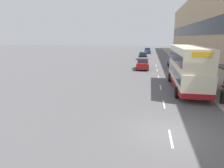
# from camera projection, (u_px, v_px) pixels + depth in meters

# --- Properties ---
(ground_plane) EXTENTS (220.00, 220.00, 0.00)m
(ground_plane) POSITION_uv_depth(u_px,v_px,m) (170.00, 133.00, 11.11)
(ground_plane) COLOR #5B595B
(pavement) EXTENTS (5.00, 93.00, 0.14)m
(pavement) POSITION_uv_depth(u_px,v_px,m) (183.00, 59.00, 46.74)
(pavement) COLOR gray
(pavement) RESTS_ON ground_plane
(terrace_facade) EXTENTS (3.10, 93.00, 15.54)m
(terrace_facade) POSITION_uv_depth(u_px,v_px,m) (205.00, 25.00, 44.24)
(terrace_facade) COLOR tan
(terrace_facade) RESTS_ON ground_plane
(lane_mark_0) EXTENTS (0.12, 2.00, 0.01)m
(lane_mark_0) POSITION_uv_depth(u_px,v_px,m) (171.00, 138.00, 10.50)
(lane_mark_0) COLOR silver
(lane_mark_0) RESTS_ON ground_plane
(lane_mark_1) EXTENTS (0.12, 2.00, 0.01)m
(lane_mark_1) POSITION_uv_depth(u_px,v_px,m) (164.00, 104.00, 15.81)
(lane_mark_1) COLOR silver
(lane_mark_1) RESTS_ON ground_plane
(lane_mark_2) EXTENTS (0.12, 2.00, 0.01)m
(lane_mark_2) POSITION_uv_depth(u_px,v_px,m) (161.00, 87.00, 21.12)
(lane_mark_2) COLOR silver
(lane_mark_2) RESTS_ON ground_plane
(lane_mark_3) EXTENTS (0.12, 2.00, 0.01)m
(lane_mark_3) POSITION_uv_depth(u_px,v_px,m) (158.00, 77.00, 26.43)
(lane_mark_3) COLOR silver
(lane_mark_3) RESTS_ON ground_plane
(lane_mark_4) EXTENTS (0.12, 2.00, 0.01)m
(lane_mark_4) POSITION_uv_depth(u_px,v_px,m) (157.00, 70.00, 31.74)
(lane_mark_4) COLOR silver
(lane_mark_4) RESTS_ON ground_plane
(lane_mark_5) EXTENTS (0.12, 2.00, 0.01)m
(lane_mark_5) POSITION_uv_depth(u_px,v_px,m) (156.00, 65.00, 37.05)
(lane_mark_5) COLOR silver
(lane_mark_5) RESTS_ON ground_plane
(double_decker_bus_near) EXTENTS (2.85, 10.22, 4.30)m
(double_decker_bus_near) POSITION_uv_depth(u_px,v_px,m) (188.00, 67.00, 19.77)
(double_decker_bus_near) COLOR beige
(double_decker_bus_near) RESTS_ON ground_plane
(car_0) EXTENTS (2.03, 4.32, 1.82)m
(car_0) POSITION_uv_depth(u_px,v_px,m) (143.00, 64.00, 32.48)
(car_0) COLOR maroon
(car_0) RESTS_ON ground_plane
(car_1) EXTENTS (1.94, 4.06, 1.72)m
(car_1) POSITION_uv_depth(u_px,v_px,m) (174.00, 62.00, 35.58)
(car_1) COLOR navy
(car_1) RESTS_ON ground_plane
(car_2) EXTENTS (2.05, 4.22, 1.70)m
(car_2) POSITION_uv_depth(u_px,v_px,m) (143.00, 56.00, 47.10)
(car_2) COLOR black
(car_2) RESTS_ON ground_plane
(car_3) EXTENTS (2.07, 4.59, 1.75)m
(car_3) POSITION_uv_depth(u_px,v_px,m) (148.00, 51.00, 63.87)
(car_3) COLOR navy
(car_3) RESTS_ON ground_plane
(litter_bin) EXTENTS (0.55, 0.55, 1.05)m
(litter_bin) POSITION_uv_depth(u_px,v_px,m) (224.00, 97.00, 15.52)
(litter_bin) COLOR black
(litter_bin) RESTS_ON ground_plane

